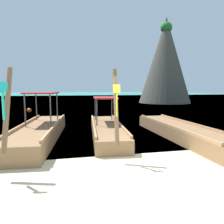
{
  "coord_description": "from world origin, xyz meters",
  "views": [
    {
      "loc": [
        -1.71,
        -4.63,
        2.09
      ],
      "look_at": [
        0.0,
        3.43,
        1.14
      ],
      "focal_mm": 32.71,
      "sensor_mm": 36.0,
      "label": 1
    }
  ],
  "objects_px": {
    "longtail_boat_yellow_ribbon": "(106,129)",
    "karst_rock": "(166,62)",
    "longtail_boat_turquoise_ribbon": "(40,132)",
    "mooring_buoy_near": "(29,110)",
    "longtail_boat_blue_ribbon": "(181,132)"
  },
  "relations": [
    {
      "from": "mooring_buoy_near",
      "to": "karst_rock",
      "type": "bearing_deg",
      "value": 28.27
    },
    {
      "from": "longtail_boat_yellow_ribbon",
      "to": "longtail_boat_blue_ribbon",
      "type": "distance_m",
      "value": 3.19
    },
    {
      "from": "karst_rock",
      "to": "mooring_buoy_near",
      "type": "xyz_separation_m",
      "value": [
        -17.54,
        -9.43,
        -5.74
      ]
    },
    {
      "from": "longtail_boat_yellow_ribbon",
      "to": "longtail_boat_blue_ribbon",
      "type": "xyz_separation_m",
      "value": [
        2.99,
        -1.11,
        -0.03
      ]
    },
    {
      "from": "longtail_boat_yellow_ribbon",
      "to": "mooring_buoy_near",
      "type": "relative_size",
      "value": 15.72
    },
    {
      "from": "karst_rock",
      "to": "mooring_buoy_near",
      "type": "distance_m",
      "value": 20.73
    },
    {
      "from": "mooring_buoy_near",
      "to": "longtail_boat_turquoise_ribbon",
      "type": "bearing_deg",
      "value": -77.7
    },
    {
      "from": "longtail_boat_yellow_ribbon",
      "to": "karst_rock",
      "type": "distance_m",
      "value": 23.84
    },
    {
      "from": "longtail_boat_turquoise_ribbon",
      "to": "mooring_buoy_near",
      "type": "height_order",
      "value": "longtail_boat_turquoise_ribbon"
    },
    {
      "from": "longtail_boat_blue_ribbon",
      "to": "karst_rock",
      "type": "bearing_deg",
      "value": 65.2
    },
    {
      "from": "longtail_boat_blue_ribbon",
      "to": "karst_rock",
      "type": "height_order",
      "value": "karst_rock"
    },
    {
      "from": "longtail_boat_yellow_ribbon",
      "to": "karst_rock",
      "type": "xyz_separation_m",
      "value": [
        12.51,
        19.49,
        5.63
      ]
    },
    {
      "from": "longtail_boat_yellow_ribbon",
      "to": "karst_rock",
      "type": "height_order",
      "value": "karst_rock"
    },
    {
      "from": "longtail_boat_turquoise_ribbon",
      "to": "mooring_buoy_near",
      "type": "relative_size",
      "value": 16.94
    },
    {
      "from": "longtail_boat_turquoise_ribbon",
      "to": "karst_rock",
      "type": "relative_size",
      "value": 0.55
    }
  ]
}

